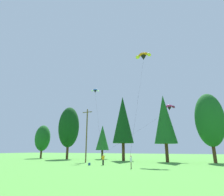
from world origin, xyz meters
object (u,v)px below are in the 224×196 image
at_px(parafoil_kite_high_magenta, 169,107).
at_px(parafoil_kite_mid_orange, 143,56).
at_px(kite_flyer_mid, 131,161).
at_px(parafoil_kite_far_blue_white, 95,91).
at_px(kite_flyer_near, 103,159).
at_px(backpack, 89,164).
at_px(utility_pole, 87,134).

height_order(parafoil_kite_high_magenta, parafoil_kite_mid_orange, parafoil_kite_mid_orange).
bearing_deg(kite_flyer_mid, parafoil_kite_far_blue_white, 134.54).
height_order(kite_flyer_near, parafoil_kite_high_magenta, parafoil_kite_high_magenta).
bearing_deg(parafoil_kite_far_blue_white, backpack, -61.71).
bearing_deg(parafoil_kite_high_magenta, kite_flyer_mid, -97.99).
relative_size(kite_flyer_mid, parafoil_kite_far_blue_white, 0.10).
xyz_separation_m(parafoil_kite_far_blue_white, backpack, (7.13, -13.24, -17.18)).
height_order(utility_pole, parafoil_kite_mid_orange, parafoil_kite_mid_orange).
height_order(kite_flyer_near, parafoil_kite_mid_orange, parafoil_kite_mid_orange).
bearing_deg(parafoil_kite_mid_orange, parafoil_kite_far_blue_white, 176.12).
bearing_deg(parafoil_kite_mid_orange, kite_flyer_mid, -84.73).
height_order(parafoil_kite_mid_orange, backpack, parafoil_kite_mid_orange).
bearing_deg(utility_pole, parafoil_kite_far_blue_white, 110.42).
distance_m(utility_pole, parafoil_kite_far_blue_white, 14.53).
bearing_deg(parafoil_kite_mid_orange, utility_pole, -146.73).
bearing_deg(kite_flyer_near, parafoil_kite_mid_orange, 66.21).
height_order(kite_flyer_near, parafoil_kite_far_blue_white, parafoil_kite_far_blue_white).
bearing_deg(parafoil_kite_far_blue_white, parafoil_kite_high_magenta, 15.60).
bearing_deg(parafoil_kite_far_blue_white, kite_flyer_near, -53.04).
distance_m(utility_pole, parafoil_kite_mid_orange, 22.40).
xyz_separation_m(kite_flyer_mid, backpack, (-7.80, 1.93, -0.79)).
height_order(parafoil_kite_far_blue_white, backpack, parafoil_kite_far_blue_white).
distance_m(kite_flyer_near, backpack, 2.41).
bearing_deg(kite_flyer_near, parafoil_kite_far_blue_white, 126.96).
distance_m(kite_flyer_near, parafoil_kite_far_blue_white, 22.01).
bearing_deg(backpack, parafoil_kite_mid_orange, 13.80).
relative_size(utility_pole, parafoil_kite_far_blue_white, 0.65).
relative_size(parafoil_kite_high_magenta, backpack, 43.27).
distance_m(utility_pole, parafoil_kite_high_magenta, 20.72).
distance_m(utility_pole, kite_flyer_mid, 14.73).
distance_m(kite_flyer_near, parafoil_kite_high_magenta, 22.01).
xyz_separation_m(kite_flyer_mid, parafoil_kite_far_blue_white, (-14.93, 15.17, 16.39)).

